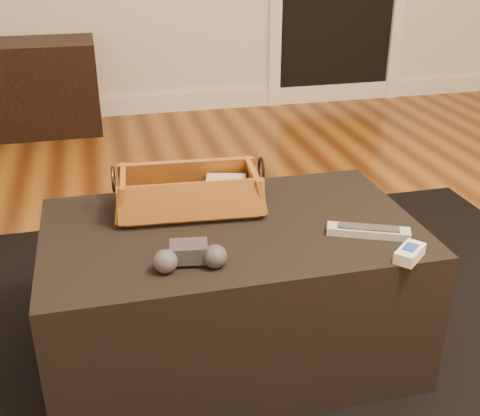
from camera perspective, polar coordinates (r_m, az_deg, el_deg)
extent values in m
cube|color=brown|center=(1.78, 2.04, -15.93)|extent=(5.00, 5.50, 0.01)
cube|color=white|center=(4.18, -8.26, 9.73)|extent=(5.00, 0.04, 0.12)
cube|color=black|center=(1.81, -0.40, -14.51)|extent=(2.60, 2.00, 0.01)
cube|color=black|center=(1.72, -0.81, -7.94)|extent=(1.00, 0.60, 0.42)
cube|color=black|center=(1.69, -5.45, 0.38)|extent=(0.22, 0.05, 0.02)
cube|color=tan|center=(1.73, -1.33, 1.90)|extent=(0.13, 0.10, 0.06)
cube|color=#9D5B23|center=(1.71, -4.77, 0.08)|extent=(0.38, 0.20, 0.01)
cube|color=brown|center=(1.77, -5.10, 3.05)|extent=(0.39, 0.07, 0.10)
cube|color=#B26928|center=(1.60, -4.56, 0.61)|extent=(0.39, 0.07, 0.10)
cube|color=#B17228|center=(1.71, 1.50, 2.30)|extent=(0.05, 0.20, 0.10)
cube|color=#9E6023|center=(1.68, -11.27, 1.44)|extent=(0.05, 0.20, 0.10)
torus|color=black|center=(1.70, 2.03, 3.62)|extent=(0.01, 0.07, 0.07)
torus|color=black|center=(1.67, -11.92, 2.71)|extent=(0.01, 0.07, 0.07)
cube|color=#2C2C2E|center=(1.44, -4.88, -4.14)|extent=(0.10, 0.08, 0.04)
sphere|color=#3D3D40|center=(1.41, -7.08, -5.05)|extent=(0.06, 0.06, 0.06)
sphere|color=#353538|center=(1.42, -2.38, -4.61)|extent=(0.06, 0.06, 0.06)
cube|color=silver|center=(1.60, 12.06, -2.19)|extent=(0.21, 0.13, 0.02)
cube|color=#303033|center=(1.59, 12.10, -1.80)|extent=(0.16, 0.09, 0.00)
cube|color=silver|center=(1.51, 15.79, -4.16)|extent=(0.10, 0.10, 0.03)
cube|color=blue|center=(1.50, 15.87, -3.61)|extent=(0.05, 0.05, 0.01)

